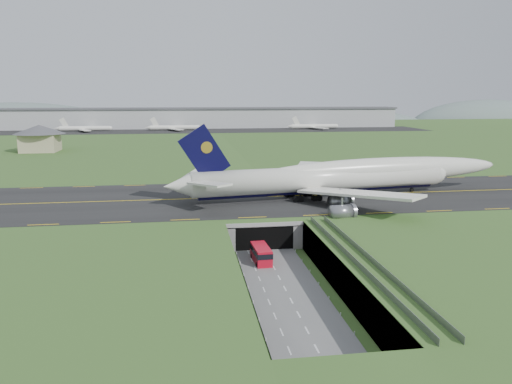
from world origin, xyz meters
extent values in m
plane|color=#355622|center=(0.00, 0.00, 0.00)|extent=(900.00, 900.00, 0.00)
cube|color=gray|center=(0.00, 0.00, 3.00)|extent=(800.00, 800.00, 6.00)
cube|color=slate|center=(0.00, -7.50, 0.10)|extent=(12.00, 75.00, 0.20)
cube|color=black|center=(0.00, 33.00, 6.09)|extent=(800.00, 44.00, 0.18)
cube|color=gray|center=(0.00, 19.00, 5.50)|extent=(16.00, 22.00, 1.00)
cube|color=gray|center=(-7.00, 19.00, 3.00)|extent=(2.00, 22.00, 6.00)
cube|color=gray|center=(7.00, 19.00, 3.00)|extent=(2.00, 22.00, 6.00)
cube|color=black|center=(0.00, 14.00, 2.50)|extent=(12.00, 12.00, 5.00)
cube|color=#A8A8A3|center=(0.00, 7.95, 5.60)|extent=(17.00, 0.50, 0.80)
cube|color=#A8A8A3|center=(11.00, -18.50, 5.80)|extent=(3.00, 53.00, 0.50)
cube|color=gray|center=(9.60, -18.50, 6.55)|extent=(0.06, 53.00, 1.00)
cube|color=gray|center=(12.40, -18.50, 6.55)|extent=(0.06, 53.00, 1.00)
cylinder|color=#A8A8A3|center=(11.00, -40.00, 2.80)|extent=(0.90, 0.90, 5.60)
cylinder|color=#A8A8A3|center=(11.00, -28.00, 2.80)|extent=(0.90, 0.90, 5.60)
cylinder|color=#A8A8A3|center=(11.00, -16.00, 2.80)|extent=(0.90, 0.90, 5.60)
cylinder|color=#A8A8A3|center=(11.00, -4.00, 2.80)|extent=(0.90, 0.90, 5.60)
cylinder|color=white|center=(17.86, 29.83, 11.00)|extent=(65.74, 15.77, 6.17)
sphere|color=white|center=(50.27, 34.66, 11.00)|extent=(6.87, 6.87, 6.05)
cone|color=white|center=(-17.42, 24.57, 11.00)|extent=(7.54, 6.79, 5.86)
ellipsoid|color=white|center=(35.36, 32.44, 12.39)|extent=(68.47, 15.70, 6.48)
ellipsoid|color=black|center=(49.32, 34.52, 11.77)|extent=(4.67, 3.31, 2.16)
cylinder|color=black|center=(17.86, 29.83, 8.59)|extent=(61.97, 11.75, 2.59)
cube|color=white|center=(17.49, 45.37, 10.04)|extent=(16.87, 29.35, 2.59)
cube|color=white|center=(-12.76, 32.57, 12.45)|extent=(7.63, 11.45, 0.99)
cube|color=white|center=(22.04, 14.86, 10.04)|extent=(23.26, 26.81, 2.59)
cube|color=white|center=(-10.63, 18.27, 12.45)|extent=(9.80, 11.11, 0.99)
cube|color=black|center=(-11.22, 25.49, 18.23)|extent=(12.21, 2.38, 13.64)
cylinder|color=gold|center=(-10.74, 25.56, 19.67)|extent=(2.77, 1.07, 2.70)
cylinder|color=slate|center=(17.20, 38.99, 7.05)|extent=(5.43, 3.89, 3.18)
cylinder|color=slate|center=(11.20, 48.33, 7.05)|extent=(5.43, 3.89, 3.18)
cylinder|color=slate|center=(19.90, 20.88, 7.05)|extent=(5.43, 3.89, 3.18)
cylinder|color=slate|center=(16.89, 10.19, 7.05)|extent=(5.43, 3.89, 3.18)
cylinder|color=black|center=(43.79, 33.70, 6.71)|extent=(1.12, 0.63, 1.06)
cube|color=black|center=(13.57, 29.19, 6.85)|extent=(6.72, 7.53, 1.35)
cube|color=red|center=(-1.83, 0.84, 1.72)|extent=(3.24, 7.74, 3.04)
cube|color=black|center=(-1.83, 0.84, 2.33)|extent=(3.31, 7.84, 1.01)
cube|color=black|center=(-1.83, 0.84, 0.45)|extent=(3.01, 7.22, 0.51)
cylinder|color=black|center=(-3.01, -1.75, 0.56)|extent=(0.40, 0.93, 0.91)
cylinder|color=black|center=(-3.28, 3.30, 0.56)|extent=(0.40, 0.93, 0.91)
cylinder|color=black|center=(-0.38, -1.61, 0.56)|extent=(0.40, 0.93, 0.91)
cylinder|color=black|center=(-0.65, 3.44, 0.56)|extent=(0.40, 0.93, 0.91)
cube|color=tan|center=(-80.23, 148.03, 10.05)|extent=(15.33, 15.33, 8.10)
cone|color=#4C4C51|center=(-80.23, 148.03, 16.12)|extent=(22.49, 22.49, 4.05)
cube|color=#B2B2B2|center=(0.00, 300.00, 13.50)|extent=(300.00, 22.00, 15.00)
cube|color=#4C4C51|center=(0.00, 300.00, 21.00)|extent=(302.00, 24.00, 1.20)
cube|color=black|center=(0.00, 270.00, 6.14)|extent=(320.00, 50.00, 0.08)
cylinder|color=white|center=(-84.09, 275.00, 8.18)|extent=(34.00, 3.20, 3.20)
cylinder|color=white|center=(-22.33, 275.00, 8.18)|extent=(34.00, 3.20, 3.20)
cylinder|color=white|center=(80.60, 275.00, 8.18)|extent=(34.00, 3.20, 3.20)
ellipsoid|color=slate|center=(-180.00, 430.00, -4.00)|extent=(220.00, 77.00, 56.00)
ellipsoid|color=slate|center=(120.00, 430.00, -4.00)|extent=(260.00, 91.00, 44.00)
ellipsoid|color=slate|center=(320.00, 430.00, -4.00)|extent=(180.00, 63.00, 60.00)
camera|label=1|loc=(-15.80, -89.01, 31.65)|focal=35.00mm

